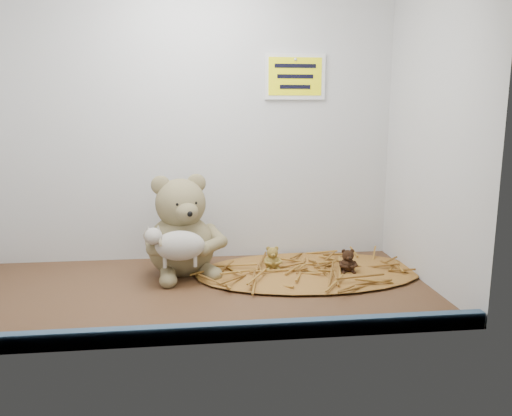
{
  "coord_description": "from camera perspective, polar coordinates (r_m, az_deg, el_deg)",
  "views": [
    {
      "loc": [
        0.76,
        -121.34,
        44.87
      ],
      "look_at": [
        15.43,
        4.39,
        20.24
      ],
      "focal_mm": 35.0,
      "sensor_mm": 36.0,
      "label": 1
    }
  ],
  "objects": [
    {
      "name": "alcove_shell",
      "position": [
        1.3,
        -7.12,
        10.98
      ],
      "size": [
        120.4,
        60.2,
        90.4
      ],
      "color": "#412816",
      "rests_on": "ground"
    },
    {
      "name": "mini_teddy_brown",
      "position": [
        1.41,
        10.44,
        -5.8
      ],
      "size": [
        5.79,
        6.05,
        6.5
      ],
      "primitive_type": null,
      "rotation": [
        0.0,
        0.0,
        -0.1
      ],
      "color": "black",
      "rests_on": "straw_bed"
    },
    {
      "name": "main_teddy",
      "position": [
        1.4,
        -8.61,
        -1.92
      ],
      "size": [
        28.51,
        29.33,
        27.88
      ],
      "primitive_type": null,
      "rotation": [
        0.0,
        0.0,
        0.3
      ],
      "color": "#847851",
      "rests_on": "shelf_floor"
    },
    {
      "name": "straw_bed",
      "position": [
        1.42,
        6.12,
        -7.19
      ],
      "size": [
        64.25,
        37.31,
        1.24
      ],
      "primitive_type": "ellipsoid",
      "color": "brown",
      "rests_on": "shelf_floor"
    },
    {
      "name": "front_rail",
      "position": [
        1.02,
        -6.66,
        -14.03
      ],
      "size": [
        119.28,
        2.2,
        3.6
      ],
      "primitive_type": "cube",
      "color": "#3E5877",
      "rests_on": "shelf_floor"
    },
    {
      "name": "mini_teddy_tan",
      "position": [
        1.42,
        1.88,
        -5.56
      ],
      "size": [
        5.26,
        5.55,
        6.47
      ],
      "primitive_type": null,
      "rotation": [
        0.0,
        0.0,
        -0.01
      ],
      "color": "olive",
      "rests_on": "straw_bed"
    },
    {
      "name": "toy_lamb",
      "position": [
        1.31,
        -8.71,
        -4.28
      ],
      "size": [
        16.91,
        10.32,
        10.93
      ],
      "primitive_type": null,
      "color": "#B2AE9F",
      "rests_on": "main_teddy"
    },
    {
      "name": "wall_sign",
      "position": [
        1.54,
        4.46,
        14.75
      ],
      "size": [
        16.0,
        1.2,
        11.0
      ],
      "primitive_type": "cube",
      "color": "yellow",
      "rests_on": "back_wall"
    }
  ]
}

